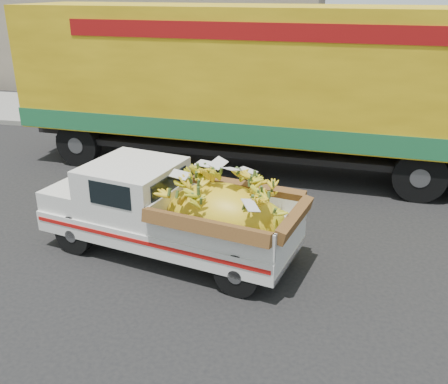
# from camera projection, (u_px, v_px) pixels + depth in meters

# --- Properties ---
(ground) EXTENTS (100.00, 100.00, 0.00)m
(ground) POSITION_uv_depth(u_px,v_px,m) (213.00, 240.00, 8.90)
(ground) COLOR black
(ground) RESTS_ON ground
(curb) EXTENTS (60.00, 0.25, 0.15)m
(curb) POSITION_uv_depth(u_px,v_px,m) (266.00, 138.00, 14.58)
(curb) COLOR gray
(curb) RESTS_ON ground
(sidewalk) EXTENTS (60.00, 4.00, 0.14)m
(sidewalk) POSITION_uv_depth(u_px,v_px,m) (275.00, 121.00, 16.47)
(sidewalk) COLOR gray
(sidewalk) RESTS_ON ground
(building_left) EXTENTS (18.00, 6.00, 5.00)m
(building_left) POSITION_uv_depth(u_px,v_px,m) (118.00, 26.00, 22.51)
(building_left) COLOR gray
(building_left) RESTS_ON ground
(pickup_truck) EXTENTS (4.48, 2.40, 1.49)m
(pickup_truck) POSITION_uv_depth(u_px,v_px,m) (186.00, 213.00, 8.04)
(pickup_truck) COLOR black
(pickup_truck) RESTS_ON ground
(semi_trailer) EXTENTS (12.04, 3.23, 3.80)m
(semi_trailer) POSITION_uv_depth(u_px,v_px,m) (268.00, 83.00, 11.52)
(semi_trailer) COLOR black
(semi_trailer) RESTS_ON ground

